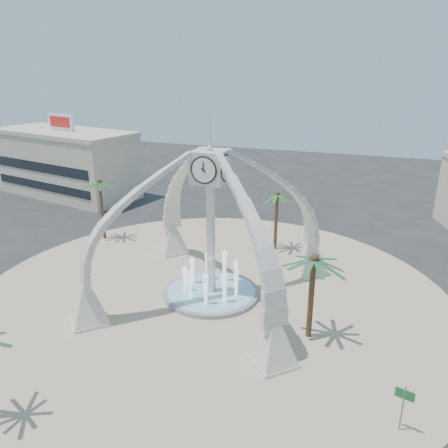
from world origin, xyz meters
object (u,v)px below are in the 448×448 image
(fountain, at_px, (211,292))
(palm_west, at_px, (99,183))
(clock_tower, at_px, (211,223))
(palm_north, at_px, (277,195))
(palm_east, at_px, (314,260))
(street_sign, at_px, (404,400))

(fountain, xyz_separation_m, palm_west, (-16.11, 8.02, 6.18))
(clock_tower, xyz_separation_m, palm_north, (2.69, 11.50, -0.50))
(fountain, xyz_separation_m, palm_east, (8.74, -3.25, 5.73))
(clock_tower, xyz_separation_m, street_sign, (14.74, -10.25, -4.47))
(fountain, xyz_separation_m, street_sign, (14.74, -10.25, 1.74))
(palm_west, distance_m, palm_north, 19.13)
(palm_west, bearing_deg, clock_tower, -26.46)
(clock_tower, height_order, palm_north, clock_tower)
(street_sign, bearing_deg, palm_north, 133.54)
(clock_tower, xyz_separation_m, palm_east, (8.74, -3.25, -0.47))
(palm_east, bearing_deg, palm_north, 112.31)
(clock_tower, xyz_separation_m, palm_west, (-16.11, 8.02, -0.02))
(palm_north, bearing_deg, street_sign, -61.02)
(fountain, distance_m, palm_west, 19.03)
(palm_west, distance_m, street_sign, 36.13)
(palm_west, relative_size, palm_north, 1.07)
(palm_east, distance_m, palm_north, 15.95)
(palm_east, bearing_deg, clock_tower, 159.59)
(palm_east, distance_m, street_sign, 10.05)
(palm_east, distance_m, palm_west, 27.29)
(clock_tower, distance_m, street_sign, 18.50)
(palm_east, bearing_deg, palm_west, 155.60)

